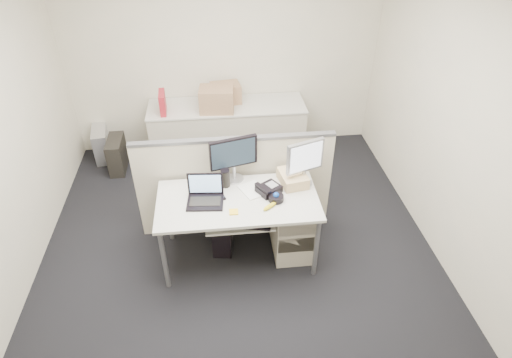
{
  "coord_description": "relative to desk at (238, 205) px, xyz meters",
  "views": [
    {
      "loc": [
        -0.17,
        -3.09,
        3.22
      ],
      "look_at": [
        0.19,
        0.15,
        0.84
      ],
      "focal_mm": 30.0,
      "sensor_mm": 36.0,
      "label": 1
    }
  ],
  "objects": [
    {
      "name": "floor",
      "position": [
        0.0,
        0.0,
        -0.67
      ],
      "size": [
        4.0,
        4.5,
        0.01
      ],
      "primitive_type": "cube",
      "color": "black",
      "rests_on": "ground"
    },
    {
      "name": "wall_back",
      "position": [
        0.0,
        2.25,
        0.69
      ],
      "size": [
        4.0,
        0.02,
        2.7
      ],
      "primitive_type": "cube",
      "color": "beige",
      "rests_on": "ground"
    },
    {
      "name": "wall_right",
      "position": [
        2.0,
        0.0,
        0.69
      ],
      "size": [
        0.02,
        4.5,
        2.7
      ],
      "primitive_type": "cube",
      "color": "beige",
      "rests_on": "ground"
    },
    {
      "name": "desk",
      "position": [
        0.0,
        0.0,
        0.0
      ],
      "size": [
        1.5,
        0.75,
        0.73
      ],
      "color": "#B4B1A9",
      "rests_on": "floor"
    },
    {
      "name": "keyboard_tray",
      "position": [
        0.0,
        -0.18,
        -0.04
      ],
      "size": [
        0.62,
        0.32,
        0.02
      ],
      "primitive_type": "cube",
      "color": "#B4B1A9",
      "rests_on": "desk"
    },
    {
      "name": "drawer_pedestal",
      "position": [
        0.55,
        0.05,
        -0.34
      ],
      "size": [
        0.4,
        0.55,
        0.65
      ],
      "primitive_type": "cube",
      "color": "#B6AE9C",
      "rests_on": "floor"
    },
    {
      "name": "cubicle_partition",
      "position": [
        0.0,
        0.45,
        -0.11
      ],
      "size": [
        2.0,
        0.06,
        1.1
      ],
      "primitive_type": "cube",
      "color": "beige",
      "rests_on": "floor"
    },
    {
      "name": "back_counter",
      "position": [
        0.0,
        1.93,
        -0.3
      ],
      "size": [
        2.0,
        0.6,
        0.72
      ],
      "primitive_type": "cube",
      "color": "#B6AE9C",
      "rests_on": "floor"
    },
    {
      "name": "monitor_main",
      "position": [
        -0.01,
        0.32,
        0.3
      ],
      "size": [
        0.5,
        0.29,
        0.47
      ],
      "primitive_type": "cube",
      "rotation": [
        0.0,
        0.0,
        0.26
      ],
      "color": "black",
      "rests_on": "desk"
    },
    {
      "name": "monitor_small",
      "position": [
        0.65,
        0.18,
        0.3
      ],
      "size": [
        0.42,
        0.31,
        0.46
      ],
      "primitive_type": "cube",
      "rotation": [
        0.0,
        0.0,
        0.34
      ],
      "color": "#B7B7BC",
      "rests_on": "desk"
    },
    {
      "name": "laptop",
      "position": [
        -0.3,
        -0.02,
        0.19
      ],
      "size": [
        0.35,
        0.27,
        0.25
      ],
      "primitive_type": "cube",
      "rotation": [
        0.0,
        0.0,
        -0.09
      ],
      "color": "black",
      "rests_on": "desk"
    },
    {
      "name": "trackball",
      "position": [
        0.35,
        -0.05,
        0.09
      ],
      "size": [
        0.17,
        0.17,
        0.05
      ],
      "primitive_type": "cylinder",
      "rotation": [
        0.0,
        0.0,
        -0.26
      ],
      "color": "black",
      "rests_on": "desk"
    },
    {
      "name": "desk_phone",
      "position": [
        0.3,
        0.08,
        0.1
      ],
      "size": [
        0.27,
        0.26,
        0.07
      ],
      "primitive_type": "cube",
      "rotation": [
        0.0,
        0.0,
        0.58
      ],
      "color": "black",
      "rests_on": "desk"
    },
    {
      "name": "paper_stack",
      "position": [
        0.15,
        0.12,
        0.07
      ],
      "size": [
        0.29,
        0.31,
        0.01
      ],
      "primitive_type": "cube",
      "rotation": [
        0.0,
        0.0,
        0.43
      ],
      "color": "silver",
      "rests_on": "desk"
    },
    {
      "name": "sticky_pad",
      "position": [
        -0.05,
        -0.18,
        0.07
      ],
      "size": [
        0.08,
        0.08,
        0.01
      ],
      "primitive_type": "cube",
      "rotation": [
        0.0,
        0.0,
        -0.02
      ],
      "color": "yellow",
      "rests_on": "desk"
    },
    {
      "name": "travel_mug",
      "position": [
        -0.1,
        0.22,
        0.15
      ],
      "size": [
        0.09,
        0.09,
        0.17
      ],
      "primitive_type": "cylinder",
      "rotation": [
        0.0,
        0.0,
        0.08
      ],
      "color": "black",
      "rests_on": "desk"
    },
    {
      "name": "banana",
      "position": [
        0.28,
        -0.15,
        0.08
      ],
      "size": [
        0.16,
        0.14,
        0.04
      ],
      "primitive_type": "ellipsoid",
      "rotation": [
        0.0,
        0.0,
        0.65
      ],
      "color": "yellow",
      "rests_on": "desk"
    },
    {
      "name": "cellphone",
      "position": [
        -0.15,
        0.05,
        0.07
      ],
      "size": [
        0.09,
        0.12,
        0.01
      ],
      "primitive_type": "cube",
      "rotation": [
        0.0,
        0.0,
        0.3
      ],
      "color": "black",
      "rests_on": "desk"
    },
    {
      "name": "manila_folders",
      "position": [
        0.55,
        0.2,
        0.12
      ],
      "size": [
        0.28,
        0.34,
        0.11
      ],
      "primitive_type": "cube",
      "rotation": [
        0.0,
        0.0,
        0.17
      ],
      "color": "#DDC789",
      "rests_on": "desk"
    },
    {
      "name": "keyboard",
      "position": [
        0.05,
        -0.22,
        -0.02
      ],
      "size": [
        0.49,
        0.27,
        0.03
      ],
      "primitive_type": "cube",
      "rotation": [
        0.0,
        0.0,
        -0.24
      ],
      "color": "black",
      "rests_on": "keyboard_tray"
    },
    {
      "name": "pc_tower_desk",
      "position": [
        -0.15,
        0.2,
        -0.45
      ],
      "size": [
        0.24,
        0.48,
        0.43
      ],
      "primitive_type": "cube",
      "rotation": [
        0.0,
        0.0,
        -0.13
      ],
      "color": "black",
      "rests_on": "floor"
    },
    {
      "name": "pc_tower_spare_dark",
      "position": [
        -1.45,
        1.73,
        -0.45
      ],
      "size": [
        0.19,
        0.47,
        0.43
      ],
      "primitive_type": "cube",
      "rotation": [
        0.0,
        0.0,
        0.01
      ],
      "color": "black",
      "rests_on": "floor"
    },
    {
      "name": "pc_tower_spare_silver",
      "position": [
        -1.7,
        2.03,
        -0.45
      ],
      "size": [
        0.25,
        0.48,
        0.42
      ],
      "primitive_type": "cube",
      "rotation": [
        0.0,
        0.0,
        0.15
      ],
      "color": "#B7B7BC",
      "rests_on": "floor"
    },
    {
      "name": "cardboard_box_left",
      "position": [
        -0.12,
        1.81,
        0.21
      ],
      "size": [
        0.44,
        0.35,
        0.31
      ],
      "primitive_type": "cube",
      "rotation": [
        0.0,
        0.0,
        -0.08
      ],
      "color": "#8F6547",
      "rests_on": "back_counter"
    },
    {
      "name": "cardboard_box_right",
      "position": [
        0.0,
        2.04,
        0.19
      ],
      "size": [
        0.4,
        0.33,
        0.26
      ],
      "primitive_type": "cube",
      "rotation": [
        0.0,
        0.0,
        0.14
      ],
      "color": "#8F6547",
      "rests_on": "back_counter"
    },
    {
      "name": "red_binder",
      "position": [
        -0.79,
        1.83,
        0.2
      ],
      "size": [
        0.08,
        0.3,
        0.28
      ],
      "primitive_type": "cube",
      "rotation": [
        0.0,
        0.0,
        0.05
      ],
      "color": "#A71E29",
      "rests_on": "back_counter"
    }
  ]
}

